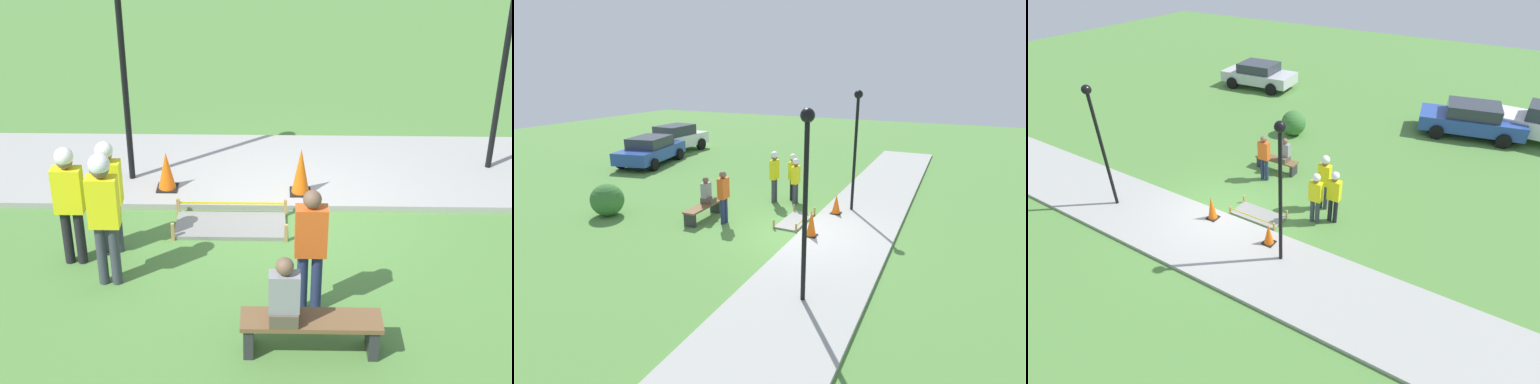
% 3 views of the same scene
% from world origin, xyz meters
% --- Properties ---
extents(ground_plane, '(60.00, 60.00, 0.00)m').
position_xyz_m(ground_plane, '(0.00, 0.00, 0.00)').
color(ground_plane, '#51843D').
extents(sidewalk, '(28.00, 2.69, 0.10)m').
position_xyz_m(sidewalk, '(0.00, -1.34, 0.05)').
color(sidewalk, '#9E9E99').
rests_on(sidewalk, ground_plane).
extents(wet_concrete_patch, '(1.73, 0.81, 0.28)m').
position_xyz_m(wet_concrete_patch, '(0.91, 0.52, 0.03)').
color(wet_concrete_patch, gray).
rests_on(wet_concrete_patch, ground_plane).
extents(traffic_cone_near_patch, '(0.34, 0.34, 0.79)m').
position_xyz_m(traffic_cone_near_patch, '(-0.18, -0.43, 0.49)').
color(traffic_cone_near_patch, black).
rests_on(traffic_cone_near_patch, sidewalk).
extents(traffic_cone_far_patch, '(0.34, 0.34, 0.66)m').
position_xyz_m(traffic_cone_far_patch, '(2.00, -0.53, 0.42)').
color(traffic_cone_far_patch, black).
rests_on(traffic_cone_far_patch, sidewalk).
extents(park_bench, '(1.68, 0.44, 0.48)m').
position_xyz_m(park_bench, '(-0.19, 3.36, 0.34)').
color(park_bench, '#2D2D33').
rests_on(park_bench, ground_plane).
extents(person_seated_on_bench, '(0.36, 0.44, 0.89)m').
position_xyz_m(person_seated_on_bench, '(0.14, 3.41, 0.83)').
color(person_seated_on_bench, brown).
rests_on(person_seated_on_bench, park_bench).
extents(worker_supervisor, '(0.40, 0.25, 1.74)m').
position_xyz_m(worker_supervisor, '(2.58, 1.20, 1.03)').
color(worker_supervisor, '#383D47').
rests_on(worker_supervisor, ground_plane).
extents(worker_assistant, '(0.40, 0.28, 1.95)m').
position_xyz_m(worker_assistant, '(2.47, 2.00, 1.19)').
color(worker_assistant, '#383D47').
rests_on(worker_assistant, ground_plane).
extents(worker_trainee, '(0.40, 0.26, 1.79)m').
position_xyz_m(worker_trainee, '(3.05, 1.50, 1.07)').
color(worker_trainee, black).
rests_on(worker_trainee, ground_plane).
extents(bystander_in_orange_shirt, '(0.40, 0.23, 1.74)m').
position_xyz_m(bystander_in_orange_shirt, '(-0.20, 2.54, 0.99)').
color(bystander_in_orange_shirt, navy).
rests_on(bystander_in_orange_shirt, ground_plane).
extents(lamppost_near, '(0.28, 0.28, 4.06)m').
position_xyz_m(lamppost_near, '(2.63, -0.91, 2.74)').
color(lamppost_near, black).
rests_on(lamppost_near, sidewalk).
extents(lamppost_far, '(0.28, 0.28, 4.01)m').
position_xyz_m(lamppost_far, '(-3.47, -1.44, 2.71)').
color(lamppost_far, black).
rests_on(lamppost_far, sidewalk).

